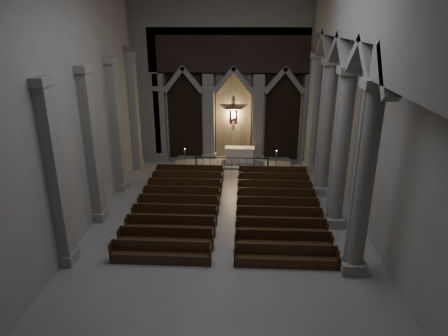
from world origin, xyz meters
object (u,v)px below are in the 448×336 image
Objects in this scene: altar at (240,154)px; worshipper at (245,178)px; altar_rail at (232,162)px; candle_stand_left at (185,164)px; pews at (228,208)px; candle_stand_right at (276,167)px.

altar is 1.85× the size of worshipper.
altar_rail is 4.40× the size of worshipper.
altar_rail is 3.32m from candle_stand_left.
altar is 0.42× the size of altar_rail.
altar_rail is 6.63m from pews.
candle_stand_left reaches higher than worshipper.
candle_stand_right reaches higher than altar.
altar reaches higher than pews.
altar_rail is at bearing 176.01° from candle_stand_right.
pews is 8.70× the size of worshipper.
candle_stand_left is at bearing -158.89° from altar.
candle_stand_right is at bearing -2.60° from candle_stand_left.
altar is at bearing 86.40° from pews.
pews is (-0.51, -8.18, -0.37)m from altar.
candle_stand_right is at bearing -34.88° from altar.
candle_stand_left reaches higher than altar_rail.
pews is at bearing -90.00° from altar_rail.
worshipper is (4.23, -2.78, 0.15)m from candle_stand_left.
worshipper is at bearing 76.81° from pews.
altar_rail reaches higher than pews.
altar reaches higher than worshipper.
altar_rail is 3.25× the size of candle_stand_left.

